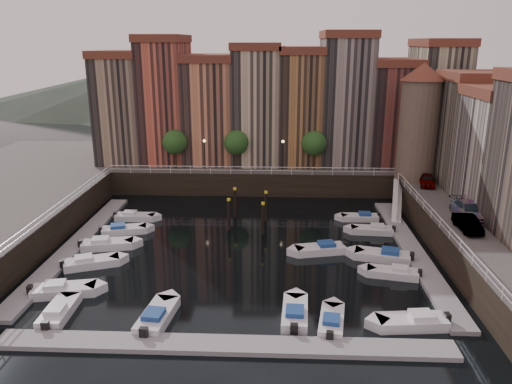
{
  "coord_description": "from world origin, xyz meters",
  "views": [
    {
      "loc": [
        3.3,
        -45.04,
        19.07
      ],
      "look_at": [
        1.16,
        4.0,
        4.27
      ],
      "focal_mm": 35.0,
      "sensor_mm": 36.0,
      "label": 1
    }
  ],
  "objects_px": {
    "boat_left_0": "(62,290)",
    "car_c": "(469,211)",
    "car_b": "(468,224)",
    "gangway": "(397,198)",
    "mooring_pilings": "(248,211)",
    "boat_left_1": "(90,263)",
    "boat_left_2": "(106,244)",
    "car_a": "(427,181)",
    "corner_tower": "(419,120)"
  },
  "relations": [
    {
      "from": "boat_left_1",
      "to": "boat_left_2",
      "type": "height_order",
      "value": "boat_left_2"
    },
    {
      "from": "corner_tower",
      "to": "gangway",
      "type": "relative_size",
      "value": 1.66
    },
    {
      "from": "boat_left_0",
      "to": "boat_left_1",
      "type": "bearing_deg",
      "value": 74.57
    },
    {
      "from": "boat_left_0",
      "to": "corner_tower",
      "type": "bearing_deg",
      "value": 24.99
    },
    {
      "from": "corner_tower",
      "to": "car_a",
      "type": "relative_size",
      "value": 3.43
    },
    {
      "from": "boat_left_0",
      "to": "car_c",
      "type": "xyz_separation_m",
      "value": [
        34.89,
        10.88,
        3.36
      ]
    },
    {
      "from": "mooring_pilings",
      "to": "car_b",
      "type": "distance_m",
      "value": 21.8
    },
    {
      "from": "boat_left_0",
      "to": "car_a",
      "type": "distance_m",
      "value": 40.6
    },
    {
      "from": "boat_left_0",
      "to": "car_c",
      "type": "height_order",
      "value": "car_c"
    },
    {
      "from": "corner_tower",
      "to": "mooring_pilings",
      "type": "relative_size",
      "value": 2.52
    },
    {
      "from": "corner_tower",
      "to": "mooring_pilings",
      "type": "height_order",
      "value": "corner_tower"
    },
    {
      "from": "boat_left_0",
      "to": "car_a",
      "type": "bearing_deg",
      "value": 20.79
    },
    {
      "from": "mooring_pilings",
      "to": "boat_left_2",
      "type": "distance_m",
      "value": 15.0
    },
    {
      "from": "car_c",
      "to": "boat_left_1",
      "type": "bearing_deg",
      "value": -174.84
    },
    {
      "from": "car_b",
      "to": "boat_left_2",
      "type": "bearing_deg",
      "value": 174.98
    },
    {
      "from": "corner_tower",
      "to": "gangway",
      "type": "height_order",
      "value": "corner_tower"
    },
    {
      "from": "mooring_pilings",
      "to": "car_a",
      "type": "bearing_deg",
      "value": 15.57
    },
    {
      "from": "corner_tower",
      "to": "boat_left_0",
      "type": "relative_size",
      "value": 2.63
    },
    {
      "from": "mooring_pilings",
      "to": "boat_left_0",
      "type": "bearing_deg",
      "value": -130.34
    },
    {
      "from": "car_c",
      "to": "car_b",
      "type": "bearing_deg",
      "value": -115.15
    },
    {
      "from": "mooring_pilings",
      "to": "car_c",
      "type": "distance_m",
      "value": 21.95
    },
    {
      "from": "boat_left_2",
      "to": "car_c",
      "type": "height_order",
      "value": "car_c"
    },
    {
      "from": "corner_tower",
      "to": "gangway",
      "type": "distance_m",
      "value": 9.86
    },
    {
      "from": "boat_left_1",
      "to": "boat_left_0",
      "type": "bearing_deg",
      "value": -115.53
    },
    {
      "from": "corner_tower",
      "to": "gangway",
      "type": "bearing_deg",
      "value": -122.8
    },
    {
      "from": "car_b",
      "to": "car_c",
      "type": "bearing_deg",
      "value": 67.32
    },
    {
      "from": "gangway",
      "to": "mooring_pilings",
      "type": "bearing_deg",
      "value": -165.39
    },
    {
      "from": "gangway",
      "to": "car_a",
      "type": "xyz_separation_m",
      "value": [
        3.56,
        1.3,
        1.77
      ]
    },
    {
      "from": "car_a",
      "to": "car_c",
      "type": "relative_size",
      "value": 0.78
    },
    {
      "from": "boat_left_1",
      "to": "boat_left_2",
      "type": "xyz_separation_m",
      "value": [
        0.06,
        4.13,
        0.01
      ]
    },
    {
      "from": "boat_left_2",
      "to": "car_a",
      "type": "height_order",
      "value": "car_a"
    },
    {
      "from": "mooring_pilings",
      "to": "boat_left_0",
      "type": "distance_m",
      "value": 21.16
    },
    {
      "from": "gangway",
      "to": "mooring_pilings",
      "type": "height_order",
      "value": "gangway"
    },
    {
      "from": "mooring_pilings",
      "to": "car_b",
      "type": "xyz_separation_m",
      "value": [
        19.89,
        -8.7,
        2.03
      ]
    },
    {
      "from": "mooring_pilings",
      "to": "boat_left_2",
      "type": "bearing_deg",
      "value": -152.76
    },
    {
      "from": "car_b",
      "to": "corner_tower",
      "type": "bearing_deg",
      "value": 88.61
    },
    {
      "from": "boat_left_0",
      "to": "boat_left_1",
      "type": "distance_m",
      "value": 5.14
    },
    {
      "from": "mooring_pilings",
      "to": "boat_left_2",
      "type": "height_order",
      "value": "mooring_pilings"
    },
    {
      "from": "corner_tower",
      "to": "car_a",
      "type": "height_order",
      "value": "corner_tower"
    },
    {
      "from": "corner_tower",
      "to": "boat_left_1",
      "type": "height_order",
      "value": "corner_tower"
    },
    {
      "from": "boat_left_2",
      "to": "boat_left_1",
      "type": "bearing_deg",
      "value": -102.5
    },
    {
      "from": "boat_left_2",
      "to": "car_b",
      "type": "height_order",
      "value": "car_b"
    },
    {
      "from": "car_b",
      "to": "car_c",
      "type": "xyz_separation_m",
      "value": [
        1.33,
        3.48,
        0.07
      ]
    },
    {
      "from": "gangway",
      "to": "car_b",
      "type": "bearing_deg",
      "value": -76.97
    },
    {
      "from": "gangway",
      "to": "car_b",
      "type": "distance_m",
      "value": 13.55
    },
    {
      "from": "car_a",
      "to": "car_b",
      "type": "distance_m",
      "value": 14.4
    },
    {
      "from": "mooring_pilings",
      "to": "boat_left_0",
      "type": "height_order",
      "value": "mooring_pilings"
    },
    {
      "from": "mooring_pilings",
      "to": "car_a",
      "type": "relative_size",
      "value": 1.36
    },
    {
      "from": "corner_tower",
      "to": "boat_left_1",
      "type": "bearing_deg",
      "value": -149.04
    },
    {
      "from": "boat_left_2",
      "to": "car_c",
      "type": "xyz_separation_m",
      "value": [
        34.5,
        1.62,
        3.36
      ]
    }
  ]
}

